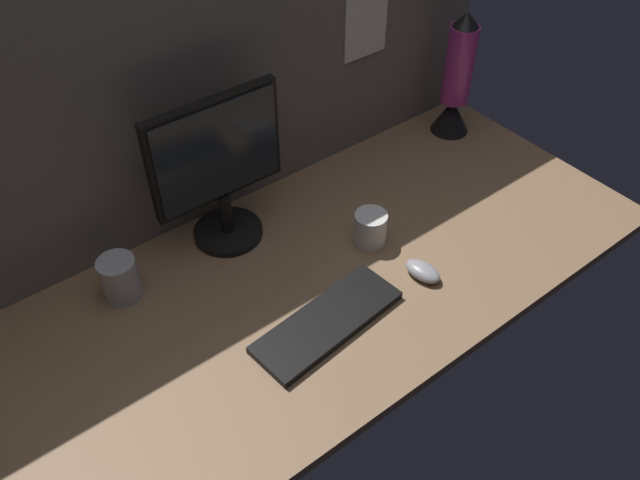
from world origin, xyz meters
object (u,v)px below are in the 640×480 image
object	(u,v)px
monitor	(219,168)
keyboard	(327,322)
mug_steel	(120,278)
mug_ceramic_white	(369,227)
mouse	(423,271)
lava_lamp	(456,84)

from	to	relation	value
monitor	keyboard	bearing A→B (deg)	-87.45
mug_steel	mug_ceramic_white	bearing A→B (deg)	-20.06
mouse	lava_lamp	size ratio (longest dim) A/B	0.25
mouse	mug_ceramic_white	distance (cm)	18.32
keyboard	mouse	size ratio (longest dim) A/B	3.85
keyboard	lava_lamp	world-z (taller)	lava_lamp
monitor	mug_steel	bearing A→B (deg)	-173.93
mouse	monitor	bearing A→B (deg)	115.96
mug_steel	lava_lamp	bearing A→B (deg)	0.64
keyboard	lava_lamp	bearing A→B (deg)	20.07
mouse	mug_steel	bearing A→B (deg)	138.07
mouse	mug_steel	distance (cm)	72.39
mug_steel	lava_lamp	world-z (taller)	lava_lamp
keyboard	lava_lamp	distance (cm)	89.36
monitor	mug_steel	world-z (taller)	monitor
keyboard	mouse	bearing A→B (deg)	-10.57
monitor	keyboard	world-z (taller)	monitor
monitor	mouse	distance (cm)	55.70
mouse	mug_steel	xyz separation A→B (cm)	(-60.58, 39.45, 3.80)
monitor	lava_lamp	bearing A→B (deg)	-1.44
keyboard	mug_steel	world-z (taller)	mug_steel
mug_steel	keyboard	bearing A→B (deg)	-48.64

